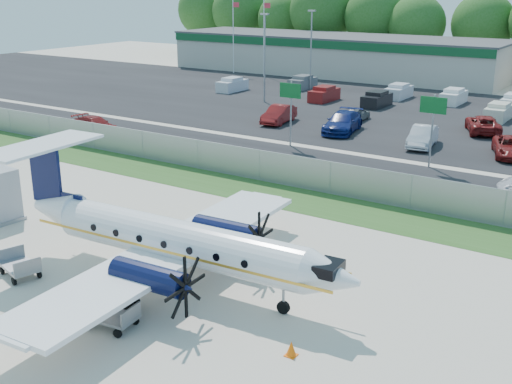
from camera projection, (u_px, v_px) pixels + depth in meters
The scene contains 25 objects.
ground at pixel (178, 280), 27.23m from camera, with size 170.00×170.00×0.00m, color beige.
grass_verge at pixel (313, 203), 36.76m from camera, with size 170.00×4.00×0.02m, color #2D561E.
access_road at pixel (364, 174), 42.32m from camera, with size 170.00×8.00×0.02m, color black.
parking_lot at pixel (459, 120), 58.99m from camera, with size 170.00×32.00×0.02m, color black.
perimeter_fence at pixel (330, 178), 38.04m from camera, with size 120.00×0.06×1.99m.
building_west at pixel (334, 55), 88.17m from camera, with size 46.40×12.40×5.24m.
sign_left at pixel (290, 100), 48.48m from camera, with size 1.80×0.26×5.00m.
sign_mid at pixel (433, 115), 42.73m from camera, with size 1.80×0.26×5.00m.
flagpole_west at pixel (234, 32), 87.92m from camera, with size 1.06×0.12×10.00m.
flagpole_east at pixel (264, 33), 85.31m from camera, with size 1.06×0.12×10.00m.
light_pole_nw at pixel (265, 52), 66.23m from camera, with size 0.90×0.35×9.09m.
light_pole_sw at pixel (311, 44), 74.17m from camera, with size 0.90×0.35×9.09m.
aircraft at pixel (172, 240), 26.31m from camera, with size 16.63×16.40×5.14m.
baggage_cart_near at pixel (20, 266), 27.46m from camera, with size 2.22×1.68×1.03m.
baggage_cart_far at pixel (111, 316), 23.38m from camera, with size 2.00×1.35×0.99m.
cone_nose at pixel (291, 349), 21.63m from camera, with size 0.38×0.38×0.55m.
cone_starboard_wing at pixel (207, 217), 33.75m from camera, with size 0.43×0.43×0.61m.
road_car_west at pixel (96, 133), 53.95m from camera, with size 1.90×4.69×1.36m, color maroon.
parked_car_a at pixel (279, 123), 57.73m from camera, with size 1.68×4.81×1.58m, color maroon.
parked_car_b at pixel (342, 132), 54.18m from camera, with size 2.38×5.85×1.70m, color navy.
parked_car_c at pixel (422, 147), 49.42m from camera, with size 1.68×4.80×1.58m, color silver.
parked_car_d at pixel (510, 157), 46.54m from camera, with size 2.38×5.15×1.43m, color maroon.
parked_car_f at pixel (356, 121), 58.61m from camera, with size 1.58×3.92×1.34m, color #595B5E.
parked_car_g at pixel (482, 133), 53.96m from camera, with size 2.47×5.35×1.49m, color maroon.
far_parking_rows at pixel (474, 111), 62.96m from camera, with size 56.00×10.00×1.60m, color gray, non-canonical shape.
Camera 1 is at (16.35, -18.84, 12.02)m, focal length 45.00 mm.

